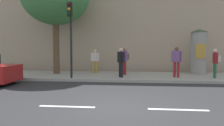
{
  "coord_description": "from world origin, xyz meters",
  "views": [
    {
      "loc": [
        0.43,
        -6.82,
        1.89
      ],
      "look_at": [
        -0.49,
        2.0,
        1.25
      ],
      "focal_mm": 36.25,
      "sensor_mm": 36.0,
      "label": 1
    }
  ],
  "objects": [
    {
      "name": "pedestrian_with_backpack",
      "position": [
        -2.26,
        7.95,
        1.06
      ],
      "size": [
        0.59,
        0.42,
        1.55
      ],
      "color": "#B78C33",
      "rests_on": "sidewalk_curb"
    },
    {
      "name": "traffic_light",
      "position": [
        -3.1,
        5.24,
        2.93
      ],
      "size": [
        0.24,
        0.45,
        4.12
      ],
      "color": "black",
      "rests_on": "sidewalk_curb"
    },
    {
      "name": "pedestrian_near_pole",
      "position": [
        4.83,
        6.15,
        1.11
      ],
      "size": [
        0.45,
        0.58,
        1.63
      ],
      "color": "#1E5938",
      "rests_on": "sidewalk_curb"
    },
    {
      "name": "ground_plane",
      "position": [
        0.0,
        0.0,
        0.0
      ],
      "size": [
        80.0,
        80.0,
        0.0
      ],
      "primitive_type": "plane",
      "color": "#2B2B2D"
    },
    {
      "name": "lane_markings",
      "position": [
        -0.0,
        0.0,
        0.0
      ],
      "size": [
        25.8,
        0.16,
        0.01
      ],
      "color": "silver",
      "rests_on": "ground_plane"
    },
    {
      "name": "sidewalk_curb",
      "position": [
        0.0,
        7.0,
        0.07
      ],
      "size": [
        36.0,
        4.0,
        0.15
      ],
      "primitive_type": "cube",
      "color": "#9E9B93",
      "rests_on": "ground_plane"
    },
    {
      "name": "pedestrian_tallest",
      "position": [
        -0.23,
        7.21,
        1.16
      ],
      "size": [
        0.49,
        0.54,
        1.7
      ],
      "color": "maroon",
      "rests_on": "sidewalk_curb"
    },
    {
      "name": "pedestrian_in_red_top",
      "position": [
        2.76,
        6.27,
        1.2
      ],
      "size": [
        0.53,
        0.52,
        1.75
      ],
      "color": "maroon",
      "rests_on": "sidewalk_curb"
    },
    {
      "name": "pedestrian_with_bag",
      "position": [
        -0.39,
        5.95,
        1.14
      ],
      "size": [
        0.44,
        0.57,
        1.67
      ],
      "color": "black",
      "rests_on": "sidewalk_curb"
    },
    {
      "name": "poster_column",
      "position": [
        4.42,
        8.06,
        1.6
      ],
      "size": [
        1.1,
        1.1,
        2.86
      ],
      "color": "gray",
      "rests_on": "sidewalk_curb"
    },
    {
      "name": "building_backdrop",
      "position": [
        0.0,
        12.0,
        5.12
      ],
      "size": [
        36.0,
        5.0,
        10.24
      ],
      "primitive_type": "cube",
      "color": "tan",
      "rests_on": "ground_plane"
    }
  ]
}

